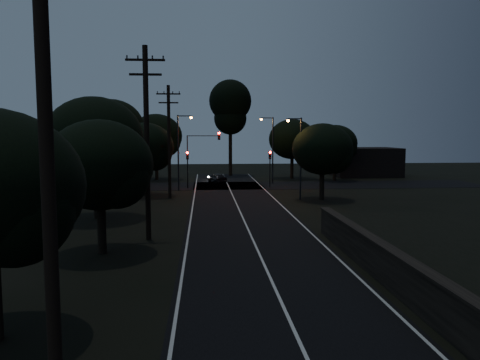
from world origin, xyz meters
TOP-DOWN VIEW (x-y plane):
  - road_surface at (0.00, 31.12)m, footprint 60.00×70.00m
  - utility_pole_near at (-6.00, -2.00)m, footprint 2.20×0.30m
  - utility_pole_mid at (-6.00, 15.00)m, footprint 2.20×0.30m
  - utility_pole_far at (-6.00, 32.00)m, footprint 2.20×0.30m
  - tree_left_b at (-7.81, 11.89)m, footprint 5.38×5.38m
  - tree_left_c at (-10.26, 21.86)m, footprint 6.89×6.89m
  - tree_left_d at (-8.30, 33.89)m, footprint 5.62×5.62m
  - tree_far_nw at (-8.76, 49.86)m, footprint 6.78×6.78m
  - tree_far_w at (-13.72, 45.84)m, footprint 7.99×7.99m
  - tree_far_ne at (9.22, 49.87)m, footprint 6.29×6.29m
  - tree_far_e at (14.20, 46.89)m, footprint 5.63×5.63m
  - tree_right_a at (8.19, 29.89)m, footprint 5.51×5.51m
  - tall_pine at (1.00, 55.00)m, footprint 6.00×6.00m
  - building_left at (-20.00, 52.00)m, footprint 10.00×8.00m
  - building_right at (20.00, 53.00)m, footprint 9.00×7.00m
  - signal_left at (-4.60, 39.99)m, footprint 0.28×0.35m
  - signal_right at (4.60, 39.99)m, footprint 0.28×0.35m
  - signal_mast at (-2.91, 39.99)m, footprint 3.70×0.35m
  - streetlight_a at (-5.31, 38.00)m, footprint 1.66×0.26m
  - streetlight_b at (5.31, 44.00)m, footprint 1.66×0.26m
  - streetlight_c at (5.83, 30.00)m, footprint 1.46×0.26m
  - car at (-1.17, 44.83)m, footprint 2.48×3.91m

SIDE VIEW (x-z plane):
  - road_surface at x=0.00m, z-range 0.00..0.03m
  - car at x=-1.17m, z-range 0.00..1.24m
  - building_right at x=20.00m, z-range 0.00..4.00m
  - building_left at x=-20.00m, z-range 0.00..4.40m
  - signal_left at x=-4.60m, z-range 0.79..4.89m
  - signal_right at x=4.60m, z-range 0.79..4.89m
  - signal_mast at x=-2.91m, z-range 1.21..7.46m
  - streetlight_c at x=5.83m, z-range 0.60..8.10m
  - tree_left_b at x=-7.81m, z-range 1.01..7.85m
  - tree_right_a at x=8.19m, z-range 1.04..8.04m
  - tree_left_d at x=-8.30m, z-range 1.05..8.19m
  - tree_far_e at x=14.20m, z-range 1.06..8.20m
  - streetlight_a at x=-5.31m, z-range 0.64..8.64m
  - streetlight_b at x=5.31m, z-range 0.64..8.64m
  - tree_far_ne at x=9.22m, z-range 1.17..9.12m
  - utility_pole_far at x=-6.00m, z-range 0.23..10.73m
  - tree_far_nw at x=-8.76m, z-range 1.27..9.85m
  - tree_left_c at x=-10.26m, z-range 1.28..9.98m
  - utility_pole_mid at x=-6.00m, z-range 0.24..11.24m
  - utility_pole_near at x=-6.00m, z-range 0.25..12.25m
  - tree_far_w at x=-13.72m, z-range 1.53..11.72m
  - tall_pine at x=1.00m, z-range 3.01..16.63m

